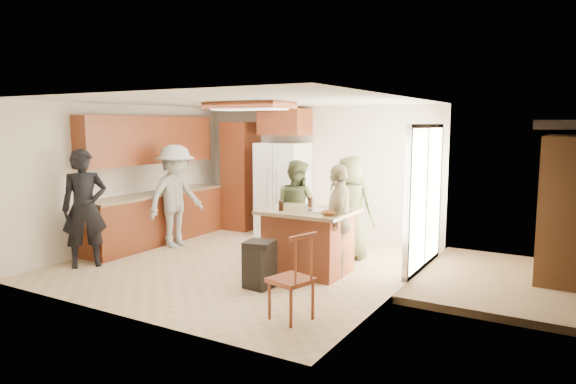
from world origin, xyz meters
The scene contains 13 objects.
room_shell centered at (4.37, 1.64, 0.87)m, with size 8.00×5.20×5.00m.
person_front_left centered at (-1.98, -1.32, 0.90)m, with size 0.65×0.48×1.79m, color black.
person_behind_left centered at (0.51, 0.78, 0.80)m, with size 0.77×0.48×1.59m, color #3B4125.
person_behind_right centered at (1.29, 1.16, 0.83)m, with size 0.81×0.53×1.66m, color #3C3F24.
person_side_right centered at (1.52, 0.20, 0.80)m, with size 0.94×0.48×1.61m, color tan.
person_counter centered at (-1.68, 0.35, 0.90)m, with size 1.16×0.54×1.80m, color gray.
left_cabinetry centered at (-2.24, 0.40, 0.96)m, with size 0.64×3.00×2.30m.
back_wall_units centered at (-1.33, 2.20, 1.38)m, with size 1.80×0.60×2.45m.
refrigerator centered at (-0.55, 2.12, 0.90)m, with size 0.90×0.76×1.80m.
kitchen_island centered at (1.09, 0.10, 0.47)m, with size 1.28×1.03×0.93m.
island_items centered at (1.34, 0.01, 0.97)m, with size 0.91×0.65×0.15m.
trash_bin centered at (0.87, -0.86, 0.32)m, with size 0.42×0.42×0.63m.
spindle_chair centered at (1.81, -1.62, 0.45)m, with size 0.52×0.52×0.99m.
Camera 1 is at (4.51, -6.37, 2.16)m, focal length 32.00 mm.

